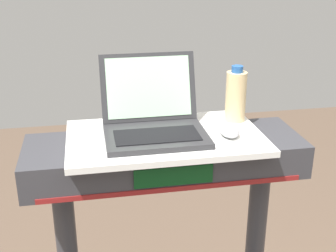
{
  "coord_description": "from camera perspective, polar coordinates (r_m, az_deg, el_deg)",
  "views": [
    {
      "loc": [
        -0.24,
        -0.6,
        1.75
      ],
      "look_at": [
        0.0,
        0.65,
        1.25
      ],
      "focal_mm": 47.86,
      "sensor_mm": 36.0,
      "label": 1
    }
  ],
  "objects": [
    {
      "name": "water_bottle",
      "position": [
        1.55,
        8.63,
        3.84
      ],
      "size": [
        0.07,
        0.07,
        0.19
      ],
      "color": "beige",
      "rests_on": "desk_board"
    },
    {
      "name": "computer_mouse",
      "position": [
        1.44,
        7.77,
        -0.58
      ],
      "size": [
        0.06,
        0.1,
        0.03
      ],
      "primitive_type": "ellipsoid",
      "rotation": [
        0.0,
        0.0,
        -0.03
      ],
      "color": "#B2B2B7",
      "rests_on": "desk_board"
    },
    {
      "name": "laptop",
      "position": [
        1.43,
        -1.86,
        0.86
      ],
      "size": [
        0.32,
        0.3,
        0.24
      ],
      "rotation": [
        0.0,
        0.0,
        0.05
      ],
      "color": "#2D2D30",
      "rests_on": "desk_board"
    },
    {
      "name": "desk_board",
      "position": [
        1.44,
        -0.37,
        -1.5
      ],
      "size": [
        0.62,
        0.38,
        0.02
      ],
      "primitive_type": "cube",
      "color": "white",
      "rests_on": "treadmill_base"
    }
  ]
}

